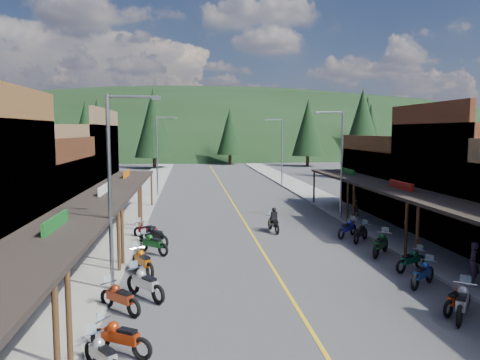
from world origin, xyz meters
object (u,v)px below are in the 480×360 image
object	(u,v)px
pine_3	(230,131)
rider_on_bike	(273,222)
bike_west_6	(143,260)
pine_11	(362,126)
pine_9	(371,132)
bike_west_9	(148,230)
streetlight_3	(281,149)
bike_west_3	(120,336)
bike_west_2	(103,354)
bike_west_4	(120,296)
bike_east_6	(411,259)
pine_2	(154,123)
streetlight_2	(340,160)
bike_east_9	(347,228)
streetlight_1	(158,152)
shop_west_3	(57,172)
pine_5	(367,124)
streetlight_0	(113,184)
pine_7	(52,128)
pine_6	(440,131)
bike_west_7	(153,243)
pine_4	(308,127)
pedestrian_east_a	(473,263)
bike_east_7	(381,243)
bike_west_5	(145,282)
pine_10	(98,130)
pine_8	(53,135)
bike_east_8	(361,232)
bike_east_3	(462,301)
pine_1	(86,127)
bike_east_5	(423,273)
shop_west_2	(10,205)
shop_east_3	(407,181)

from	to	relation	value
pine_3	rider_on_bike	size ratio (longest dim) A/B	4.88
bike_west_6	pine_11	bearing A→B (deg)	30.86
pine_9	bike_west_9	size ratio (longest dim) A/B	4.85
streetlight_3	bike_west_3	world-z (taller)	streetlight_3
pine_11	bike_west_2	world-z (taller)	pine_11
pine_11	bike_west_9	world-z (taller)	pine_11
bike_west_4	bike_west_6	distance (m)	4.54
pine_11	bike_west_9	size ratio (longest dim) A/B	5.57
bike_west_6	bike_east_6	size ratio (longest dim) A/B	1.16
pine_2	streetlight_2	bearing A→B (deg)	-71.27
pine_2	bike_east_9	xyz separation A→B (m)	(15.75, -55.38, -7.38)
streetlight_1	pine_3	xyz separation A→B (m)	(10.95, 44.00, 2.02)
bike_east_6	rider_on_bike	size ratio (longest dim) A/B	0.89
shop_west_3	streetlight_3	xyz separation A→B (m)	(20.74, 18.70, 0.94)
pine_5	bike_east_9	bearing A→B (deg)	-112.15
pine_5	streetlight_0	bearing A→B (deg)	-117.70
bike_east_9	shop_west_3	bearing A→B (deg)	-156.77
pine_7	bike_west_6	xyz separation A→B (m)	(25.89, -79.67, -6.57)
streetlight_3	pine_6	bearing A→B (deg)	41.05
bike_west_7	pine_4	bearing A→B (deg)	21.55
streetlight_3	bike_west_2	xyz separation A→B (m)	(-13.27, -42.51, -3.89)
streetlight_2	rider_on_bike	world-z (taller)	streetlight_2
bike_west_7	pedestrian_east_a	bearing A→B (deg)	-73.31
shop_west_3	pine_2	distance (m)	47.07
shop_west_3	bike_east_7	world-z (taller)	shop_west_3
streetlight_1	bike_east_6	xyz separation A→B (m)	(13.32, -26.48, -3.89)
pine_7	bike_east_7	world-z (taller)	pine_7
bike_west_5	bike_west_7	xyz separation A→B (m)	(-0.21, 6.76, -0.04)
pine_10	pine_8	bearing A→B (deg)	-111.80
bike_west_4	bike_west_5	distance (m)	1.54
bike_west_4	bike_east_9	distance (m)	16.34
pine_11	pedestrian_east_a	size ratio (longest dim) A/B	6.89
pine_10	bike_east_8	xyz separation A→B (m)	(24.15, -48.61, -6.19)
bike_west_3	pine_2	bearing A→B (deg)	33.53
pine_3	bike_west_4	size ratio (longest dim) A/B	5.13
bike_west_6	pedestrian_east_a	size ratio (longest dim) A/B	1.30
bike_west_9	bike_east_7	xyz separation A→B (m)	(12.57, -4.83, 0.04)
pine_3	bike_east_3	distance (m)	76.29
pine_1	pedestrian_east_a	size ratio (longest dim) A/B	6.95
pine_4	rider_on_bike	xyz separation A→B (m)	(-16.52, -55.38, -6.57)
pine_8	bike_east_5	xyz separation A→B (m)	(27.84, -46.63, -5.37)
streetlight_3	bike_west_3	distance (m)	43.65
streetlight_2	shop_west_2	bearing A→B (deg)	-163.08
shop_west_3	streetlight_2	distance (m)	21.02
bike_west_4	bike_east_6	bearing A→B (deg)	-29.88
streetlight_2	bike_west_9	size ratio (longest dim) A/B	3.59
bike_west_4	bike_west_9	world-z (taller)	bike_west_9
pine_11	bike_east_5	size ratio (longest dim) A/B	5.87
shop_east_3	pine_10	bearing A→B (deg)	129.37
shop_west_2	bike_east_9	world-z (taller)	shop_west_2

